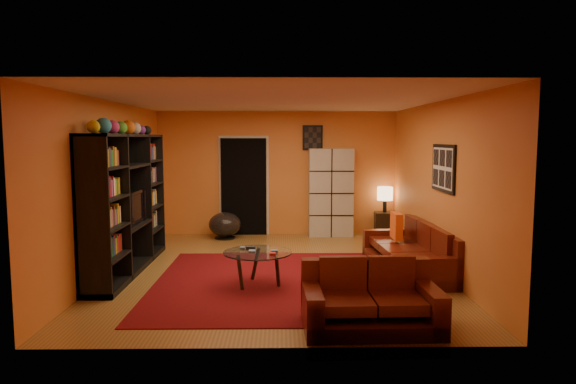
{
  "coord_description": "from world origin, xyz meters",
  "views": [
    {
      "loc": [
        0.08,
        -7.82,
        2.04
      ],
      "look_at": [
        0.19,
        0.1,
        1.21
      ],
      "focal_mm": 32.0,
      "sensor_mm": 36.0,
      "label": 1
    }
  ],
  "objects_px": {
    "entertainment_unit": "(127,203)",
    "sofa": "(415,253)",
    "tv": "(131,208)",
    "bowl_chair": "(225,225)",
    "storage_cabinet": "(331,192)",
    "table_lamp": "(385,194)",
    "coffee_table": "(258,255)",
    "side_table": "(384,224)",
    "loveseat": "(369,300)"
  },
  "relations": [
    {
      "from": "coffee_table",
      "to": "tv",
      "type": "bearing_deg",
      "value": 155.41
    },
    {
      "from": "coffee_table",
      "to": "storage_cabinet",
      "type": "bearing_deg",
      "value": 69.67
    },
    {
      "from": "bowl_chair",
      "to": "side_table",
      "type": "bearing_deg",
      "value": 4.32
    },
    {
      "from": "sofa",
      "to": "tv",
      "type": "bearing_deg",
      "value": 174.73
    },
    {
      "from": "tv",
      "to": "bowl_chair",
      "type": "distance_m",
      "value": 2.82
    },
    {
      "from": "sofa",
      "to": "entertainment_unit",
      "type": "bearing_deg",
      "value": 175.14
    },
    {
      "from": "tv",
      "to": "coffee_table",
      "type": "height_order",
      "value": "tv"
    },
    {
      "from": "coffee_table",
      "to": "side_table",
      "type": "relative_size",
      "value": 1.89
    },
    {
      "from": "sofa",
      "to": "table_lamp",
      "type": "xyz_separation_m",
      "value": [
        0.11,
        2.85,
        0.59
      ]
    },
    {
      "from": "tv",
      "to": "storage_cabinet",
      "type": "xyz_separation_m",
      "value": [
        3.35,
        2.77,
        -0.06
      ]
    },
    {
      "from": "tv",
      "to": "coffee_table",
      "type": "bearing_deg",
      "value": -114.59
    },
    {
      "from": "storage_cabinet",
      "to": "table_lamp",
      "type": "bearing_deg",
      "value": -3.27
    },
    {
      "from": "table_lamp",
      "to": "coffee_table",
      "type": "bearing_deg",
      "value": -124.48
    },
    {
      "from": "loveseat",
      "to": "table_lamp",
      "type": "relative_size",
      "value": 2.77
    },
    {
      "from": "entertainment_unit",
      "to": "side_table",
      "type": "height_order",
      "value": "entertainment_unit"
    },
    {
      "from": "entertainment_unit",
      "to": "coffee_table",
      "type": "bearing_deg",
      "value": -23.34
    },
    {
      "from": "loveseat",
      "to": "table_lamp",
      "type": "distance_m",
      "value": 5.34
    },
    {
      "from": "tv",
      "to": "sofa",
      "type": "height_order",
      "value": "tv"
    },
    {
      "from": "tv",
      "to": "table_lamp",
      "type": "height_order",
      "value": "tv"
    },
    {
      "from": "tv",
      "to": "table_lamp",
      "type": "distance_m",
      "value": 5.24
    },
    {
      "from": "entertainment_unit",
      "to": "sofa",
      "type": "xyz_separation_m",
      "value": [
        4.41,
        -0.1,
        -0.77
      ]
    },
    {
      "from": "coffee_table",
      "to": "side_table",
      "type": "height_order",
      "value": "side_table"
    },
    {
      "from": "tv",
      "to": "table_lamp",
      "type": "xyz_separation_m",
      "value": [
        4.47,
        2.72,
        -0.1
      ]
    },
    {
      "from": "coffee_table",
      "to": "storage_cabinet",
      "type": "xyz_separation_m",
      "value": [
        1.36,
        3.68,
        0.48
      ]
    },
    {
      "from": "table_lamp",
      "to": "storage_cabinet",
      "type": "bearing_deg",
      "value": 177.46
    },
    {
      "from": "bowl_chair",
      "to": "table_lamp",
      "type": "height_order",
      "value": "table_lamp"
    },
    {
      "from": "entertainment_unit",
      "to": "storage_cabinet",
      "type": "xyz_separation_m",
      "value": [
        3.4,
        2.8,
        -0.14
      ]
    },
    {
      "from": "sofa",
      "to": "bowl_chair",
      "type": "distance_m",
      "value": 4.12
    },
    {
      "from": "storage_cabinet",
      "to": "table_lamp",
      "type": "height_order",
      "value": "storage_cabinet"
    },
    {
      "from": "loveseat",
      "to": "tv",
      "type": "bearing_deg",
      "value": 51.44
    },
    {
      "from": "entertainment_unit",
      "to": "coffee_table",
      "type": "height_order",
      "value": "entertainment_unit"
    },
    {
      "from": "entertainment_unit",
      "to": "bowl_chair",
      "type": "bearing_deg",
      "value": 64.09
    },
    {
      "from": "table_lamp",
      "to": "loveseat",
      "type": "bearing_deg",
      "value": -103.19
    },
    {
      "from": "loveseat",
      "to": "bowl_chair",
      "type": "relative_size",
      "value": 2.24
    },
    {
      "from": "storage_cabinet",
      "to": "bowl_chair",
      "type": "height_order",
      "value": "storage_cabinet"
    },
    {
      "from": "tv",
      "to": "side_table",
      "type": "xyz_separation_m",
      "value": [
        4.47,
        2.72,
        -0.72
      ]
    },
    {
      "from": "entertainment_unit",
      "to": "coffee_table",
      "type": "distance_m",
      "value": 2.3
    },
    {
      "from": "sofa",
      "to": "table_lamp",
      "type": "relative_size",
      "value": 4.41
    },
    {
      "from": "entertainment_unit",
      "to": "sofa",
      "type": "height_order",
      "value": "entertainment_unit"
    },
    {
      "from": "coffee_table",
      "to": "table_lamp",
      "type": "height_order",
      "value": "table_lamp"
    },
    {
      "from": "bowl_chair",
      "to": "loveseat",
      "type": "bearing_deg",
      "value": -66.89
    },
    {
      "from": "storage_cabinet",
      "to": "side_table",
      "type": "bearing_deg",
      "value": -3.27
    },
    {
      "from": "sofa",
      "to": "storage_cabinet",
      "type": "height_order",
      "value": "storage_cabinet"
    },
    {
      "from": "side_table",
      "to": "table_lamp",
      "type": "xyz_separation_m",
      "value": [
        0.0,
        0.0,
        0.63
      ]
    },
    {
      "from": "table_lamp",
      "to": "side_table",
      "type": "bearing_deg",
      "value": 0.0
    },
    {
      "from": "entertainment_unit",
      "to": "bowl_chair",
      "type": "distance_m",
      "value": 2.88
    },
    {
      "from": "storage_cabinet",
      "to": "table_lamp",
      "type": "distance_m",
      "value": 1.13
    },
    {
      "from": "side_table",
      "to": "storage_cabinet",
      "type": "bearing_deg",
      "value": 177.46
    },
    {
      "from": "loveseat",
      "to": "bowl_chair",
      "type": "height_order",
      "value": "loveseat"
    },
    {
      "from": "tv",
      "to": "loveseat",
      "type": "bearing_deg",
      "value": -126.88
    }
  ]
}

